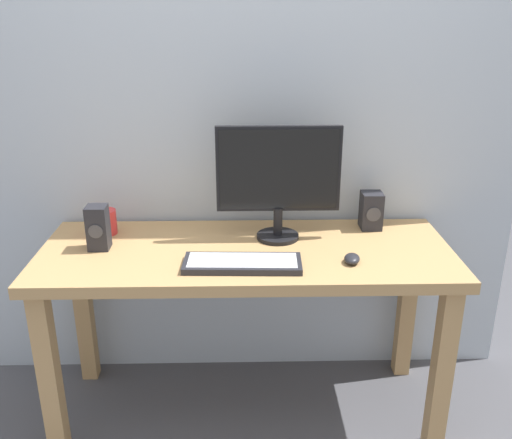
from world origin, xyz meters
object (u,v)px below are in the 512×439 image
speaker_right (371,210)px  desk (246,274)px  keyboard_primary (242,263)px  mouse (352,259)px  monitor (278,176)px  speaker_left (98,228)px  coffee_mug (106,222)px

speaker_right → desk: bearing=-158.4°
keyboard_primary → mouse: (0.40, 0.02, 0.00)m
monitor → speaker_left: bearing=-172.2°
monitor → keyboard_primary: (-0.14, -0.27, -0.24)m
desk → coffee_mug: bearing=163.5°
mouse → speaker_right: size_ratio=0.53×
speaker_left → speaker_right: bearing=9.9°
keyboard_primary → speaker_left: speaker_left is taller
mouse → coffee_mug: 1.00m
keyboard_primary → speaker_right: speaker_right is taller
keyboard_primary → speaker_right: size_ratio=2.77×
speaker_left → mouse: bearing=-9.1°
desk → coffee_mug: (-0.57, 0.17, 0.16)m
keyboard_primary → coffee_mug: bearing=149.8°
monitor → speaker_left: 0.72m
desk → speaker_right: speaker_right is taller
monitor → mouse: (0.26, -0.25, -0.24)m
keyboard_primary → coffee_mug: 0.65m
mouse → desk: bearing=173.7°
mouse → coffee_mug: (-0.95, 0.30, 0.03)m
desk → coffee_mug: 0.62m
speaker_right → coffee_mug: size_ratio=1.53×
mouse → speaker_left: bearing=-176.2°
coffee_mug → mouse: bearing=-17.6°
speaker_left → coffee_mug: (-0.01, 0.15, -0.04)m
monitor → mouse: bearing=-43.9°
keyboard_primary → monitor: bearing=62.1°
desk → keyboard_primary: (-0.01, -0.16, 0.12)m
desk → mouse: 0.42m
desk → coffee_mug: size_ratio=15.70×
mouse → speaker_right: speaker_right is taller
desk → speaker_right: size_ratio=10.25×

